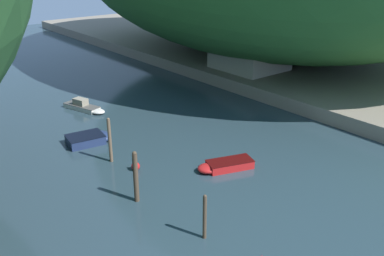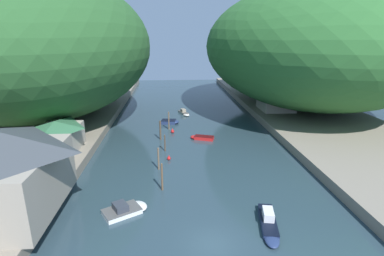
# 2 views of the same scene
# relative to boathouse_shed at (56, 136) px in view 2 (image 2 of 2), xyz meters

# --- Properties ---
(water_surface) EXTENTS (130.00, 130.00, 0.00)m
(water_surface) POSITION_rel_boathouse_shed_xyz_m (18.20, 11.61, -3.51)
(water_surface) COLOR #283D47
(water_surface) RESTS_ON ground
(left_bank) EXTENTS (22.00, 120.00, 1.26)m
(left_bank) POSITION_rel_boathouse_shed_xyz_m (-7.01, 11.61, -2.88)
(left_bank) COLOR gray
(left_bank) RESTS_ON ground
(right_bank) EXTENTS (22.00, 120.00, 1.26)m
(right_bank) POSITION_rel_boathouse_shed_xyz_m (43.40, 11.61, -2.88)
(right_bank) COLOR gray
(right_bank) RESTS_ON ground
(hillside_left) EXTENTS (39.23, 54.92, 26.01)m
(hillside_left) POSITION_rel_boathouse_shed_xyz_m (-8.11, 20.30, 10.75)
(hillside_left) COLOR #285628
(hillside_left) RESTS_ON left_bank
(hillside_right) EXTENTS (42.61, 59.66, 25.41)m
(hillside_right) POSITION_rel_boathouse_shed_xyz_m (44.50, 25.72, 10.45)
(hillside_right) COLOR #2D662D
(hillside_right) RESTS_ON right_bank
(boathouse_shed) EXTENTS (5.46, 9.18, 4.37)m
(boathouse_shed) POSITION_rel_boathouse_shed_xyz_m (0.00, 0.00, 0.00)
(boathouse_shed) COLOR #B2A899
(boathouse_shed) RESTS_ON left_bank
(right_bank_cottage) EXTENTS (6.92, 7.73, 4.74)m
(right_bank_cottage) POSITION_rel_boathouse_shed_xyz_m (37.33, 21.78, 0.19)
(right_bank_cottage) COLOR #B2A899
(right_bank_cottage) RESTS_ON right_bank
(boat_cabin_cruiser) EXTENTS (4.70, 3.94, 1.11)m
(boat_cabin_cruiser) POSITION_rel_boathouse_shed_xyz_m (10.63, -13.14, -3.18)
(boat_cabin_cruiser) COLOR white
(boat_cabin_cruiser) RESTS_ON water_surface
(boat_moored_right) EXTENTS (4.09, 2.53, 0.57)m
(boat_moored_right) POSITION_rel_boathouse_shed_xyz_m (20.06, 7.49, -3.23)
(boat_moored_right) COLOR red
(boat_moored_right) RESTS_ON water_surface
(boat_far_right_bank) EXTENTS (2.53, 4.78, 1.04)m
(boat_far_right_bank) POSITION_rel_boathouse_shed_xyz_m (18.05, 24.05, -3.20)
(boat_far_right_bank) COLOR silver
(boat_far_right_bank) RESTS_ON water_surface
(boat_mid_channel) EXTENTS (2.42, 6.31, 1.23)m
(boat_mid_channel) POSITION_rel_boathouse_shed_xyz_m (23.57, -16.40, -3.15)
(boat_mid_channel) COLOR navy
(boat_mid_channel) RESTS_ON water_surface
(boat_red_skiff) EXTENTS (3.58, 2.40, 0.68)m
(boat_red_skiff) POSITION_rel_boathouse_shed_xyz_m (15.13, 17.14, -3.18)
(boat_red_skiff) COLOR navy
(boat_red_skiff) RESTS_ON water_surface
(mooring_post_nearest) EXTENTS (0.23, 0.23, 3.20)m
(mooring_post_nearest) POSITION_rel_boathouse_shed_xyz_m (14.04, -9.01, -1.91)
(mooring_post_nearest) COLOR brown
(mooring_post_nearest) RESTS_ON water_surface
(mooring_post_second) EXTENTS (0.23, 0.23, 2.96)m
(mooring_post_second) POSITION_rel_boathouse_shed_xyz_m (13.48, -3.67, -2.03)
(mooring_post_second) COLOR brown
(mooring_post_second) RESTS_ON water_surface
(mooring_post_middle) EXTENTS (0.20, 0.20, 2.57)m
(mooring_post_middle) POSITION_rel_boathouse_shed_xyz_m (14.20, 2.62, -2.22)
(mooring_post_middle) COLOR #4C3D2D
(mooring_post_middle) RESTS_ON water_surface
(mooring_post_fourth) EXTENTS (0.30, 0.30, 3.23)m
(mooring_post_fourth) POSITION_rel_boathouse_shed_xyz_m (13.41, 7.82, -1.89)
(mooring_post_fourth) COLOR #4C3D2D
(mooring_post_fourth) RESTS_ON water_surface
(mooring_post_farthest) EXTENTS (0.24, 0.24, 3.28)m
(mooring_post_farthest) POSITION_rel_boathouse_shed_xyz_m (14.77, 13.31, -1.87)
(mooring_post_farthest) COLOR brown
(mooring_post_farthest) RESTS_ON water_surface
(channel_buoy_near) EXTENTS (0.58, 0.58, 0.87)m
(channel_buoy_near) POSITION_rel_boathouse_shed_xyz_m (15.40, 11.12, -3.18)
(channel_buoy_near) COLOR red
(channel_buoy_near) RESTS_ON water_surface
(channel_buoy_far) EXTENTS (0.50, 0.50, 0.75)m
(channel_buoy_far) POSITION_rel_boathouse_shed_xyz_m (14.76, -0.78, -3.22)
(channel_buoy_far) COLOR red
(channel_buoy_far) RESTS_ON water_surface
(person_on_quay) EXTENTS (0.34, 0.43, 1.69)m
(person_on_quay) POSITION_rel_boathouse_shed_xyz_m (2.90, -15.40, -1.27)
(person_on_quay) COLOR #282D3D
(person_on_quay) RESTS_ON left_bank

